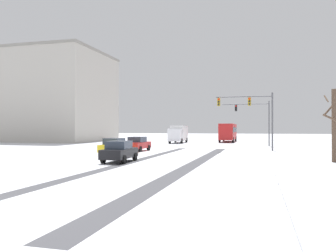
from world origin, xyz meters
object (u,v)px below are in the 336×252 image
at_px(traffic_signal_near_right, 252,110).
at_px(car_black_third, 119,151).
at_px(traffic_signal_far_right, 255,115).
at_px(bare_tree_sidewalk_mid, 334,123).
at_px(car_yellow_cab_second, 115,146).
at_px(box_truck_delivery, 178,134).
at_px(office_building_far_left_block, 34,98).
at_px(car_red_lead, 138,144).
at_px(bus_oncoming, 228,131).

relative_size(traffic_signal_near_right, car_black_third, 1.56).
height_order(traffic_signal_far_right, car_black_third, traffic_signal_far_right).
relative_size(traffic_signal_far_right, bare_tree_sidewalk_mid, 1.21).
bearing_deg(bare_tree_sidewalk_mid, car_yellow_cab_second, 172.57).
distance_m(box_truck_delivery, office_building_far_left_block, 31.98).
height_order(traffic_signal_far_right, car_yellow_cab_second, traffic_signal_far_right).
bearing_deg(traffic_signal_near_right, bare_tree_sidewalk_mid, -59.14).
bearing_deg(car_red_lead, office_building_far_left_block, 142.73).
bearing_deg(car_black_third, traffic_signal_far_right, 69.67).
relative_size(car_black_third, box_truck_delivery, 0.56).
bearing_deg(car_black_third, traffic_signal_near_right, 56.36).
relative_size(car_yellow_cab_second, office_building_far_left_block, 0.14).
xyz_separation_m(car_black_third, office_building_far_left_block, (-34.30, 35.80, 7.98)).
bearing_deg(car_black_third, office_building_far_left_block, 133.77).
xyz_separation_m(car_yellow_cab_second, bus_oncoming, (8.09, 34.07, 1.18)).
distance_m(traffic_signal_near_right, car_red_lead, 13.35).
height_order(traffic_signal_near_right, bare_tree_sidewalk_mid, traffic_signal_near_right).
xyz_separation_m(traffic_signal_far_right, bare_tree_sidewalk_mid, (5.99, -22.64, -1.51)).
relative_size(bus_oncoming, bare_tree_sidewalk_mid, 1.97).
relative_size(car_red_lead, office_building_far_left_block, 0.14).
bearing_deg(box_truck_delivery, bare_tree_sidewalk_mid, -56.98).
xyz_separation_m(car_yellow_cab_second, office_building_far_left_block, (-30.97, 29.22, 7.98)).
xyz_separation_m(traffic_signal_far_right, office_building_far_left_block, (-44.19, 9.09, 4.33)).
distance_m(car_black_third, bus_oncoming, 40.95).
distance_m(car_red_lead, office_building_far_left_block, 40.30).
bearing_deg(office_building_far_left_block, car_red_lead, -37.27).
relative_size(bare_tree_sidewalk_mid, office_building_far_left_block, 0.19).
height_order(traffic_signal_near_right, car_red_lead, traffic_signal_near_right).
bearing_deg(office_building_far_left_block, traffic_signal_far_right, -11.62).
relative_size(box_truck_delivery, office_building_far_left_block, 0.25).
relative_size(car_yellow_cab_second, car_black_third, 0.99).
height_order(traffic_signal_far_right, box_truck_delivery, traffic_signal_far_right).
bearing_deg(car_yellow_cab_second, car_black_third, -63.20).
bearing_deg(bus_oncoming, bare_tree_sidewalk_mid, -73.09).
bearing_deg(box_truck_delivery, traffic_signal_far_right, -27.27).
bearing_deg(box_truck_delivery, bus_oncoming, 41.97).
bearing_deg(car_black_third, bare_tree_sidewalk_mid, 14.38).
distance_m(traffic_signal_far_right, box_truck_delivery, 15.02).
xyz_separation_m(traffic_signal_far_right, car_black_third, (-9.90, -26.71, -3.65)).
bearing_deg(box_truck_delivery, car_black_third, -84.51).
relative_size(traffic_signal_far_right, office_building_far_left_block, 0.23).
bearing_deg(traffic_signal_far_right, car_yellow_cab_second, -123.29).
bearing_deg(bus_oncoming, traffic_signal_far_right, -69.81).
bearing_deg(bus_oncoming, car_black_third, -96.69).
height_order(car_red_lead, bare_tree_sidewalk_mid, bare_tree_sidewalk_mid).
xyz_separation_m(bus_oncoming, box_truck_delivery, (-7.99, -7.18, -0.36)).
relative_size(traffic_signal_far_right, car_red_lead, 1.62).
relative_size(car_black_third, bare_tree_sidewalk_mid, 0.75).
distance_m(car_yellow_cab_second, car_black_third, 7.37).
relative_size(traffic_signal_near_right, office_building_far_left_block, 0.22).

